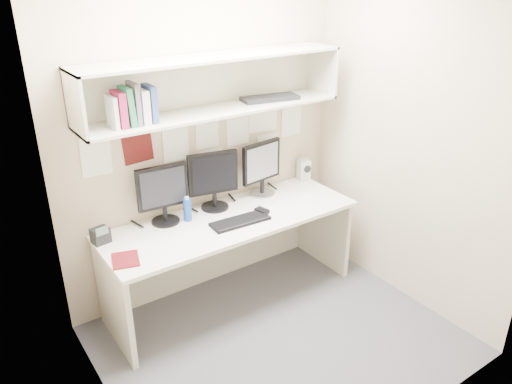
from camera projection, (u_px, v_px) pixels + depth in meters
floor at (280, 340)px, 3.63m from camera, size 2.40×2.00×0.01m
wall_back at (205, 134)px, 3.84m from camera, size 2.40×0.02×2.60m
wall_front at (414, 241)px, 2.35m from camera, size 2.40×0.02×2.60m
wall_left at (92, 227)px, 2.47m from camera, size 0.02×2.00×2.60m
wall_right at (411, 140)px, 3.72m from camera, size 0.02×2.00×2.60m
desk at (231, 258)px, 3.96m from camera, size 2.00×0.70×0.73m
overhead_hutch at (212, 83)px, 3.57m from camera, size 2.00×0.38×0.40m
pinned_papers at (205, 141)px, 3.86m from camera, size 1.92×0.01×0.48m
monitor_left at (163, 192)px, 3.65m from camera, size 0.39×0.21×0.45m
monitor_center at (213, 178)px, 3.87m from camera, size 0.40×0.22×0.46m
monitor_right at (262, 166)px, 4.11m from camera, size 0.39×0.22×0.46m
keyboard at (240, 221)px, 3.73m from camera, size 0.46×0.19×0.02m
mouse at (262, 211)px, 3.88m from camera, size 0.09×0.12×0.03m
speaker at (304, 169)px, 4.46m from camera, size 0.12×0.12×0.19m
blue_bottle at (187, 209)px, 3.73m from camera, size 0.06×0.06×0.19m
maroon_notebook at (126, 260)px, 3.25m from camera, size 0.22×0.25×0.01m
desk_phone at (100, 235)px, 3.44m from camera, size 0.13×0.12×0.14m
book_stack at (132, 106)px, 3.21m from camera, size 0.29×0.17×0.27m
hutch_tray at (270, 98)px, 3.84m from camera, size 0.47×0.25×0.03m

